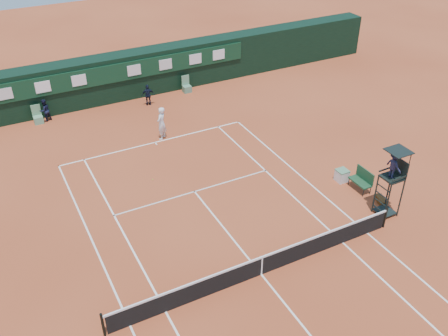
# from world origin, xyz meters

# --- Properties ---
(ground) EXTENTS (90.00, 90.00, 0.00)m
(ground) POSITION_xyz_m (0.00, 0.00, 0.00)
(ground) COLOR #B64F2B
(ground) RESTS_ON ground
(court_lines) EXTENTS (11.05, 23.85, 0.01)m
(court_lines) POSITION_xyz_m (0.00, 0.00, 0.01)
(court_lines) COLOR white
(court_lines) RESTS_ON ground
(tennis_net) EXTENTS (12.90, 0.10, 1.10)m
(tennis_net) POSITION_xyz_m (0.00, 0.00, 0.51)
(tennis_net) COLOR black
(tennis_net) RESTS_ON ground
(back_wall) EXTENTS (40.00, 1.65, 3.00)m
(back_wall) POSITION_xyz_m (0.00, 18.74, 1.51)
(back_wall) COLOR black
(back_wall) RESTS_ON ground
(linesman_chair_left) EXTENTS (0.55, 0.50, 1.15)m
(linesman_chair_left) POSITION_xyz_m (-5.50, 17.48, 0.32)
(linesman_chair_left) COLOR #639772
(linesman_chair_left) RESTS_ON ground
(linesman_chair_right) EXTENTS (0.55, 0.50, 1.15)m
(linesman_chair_right) POSITION_xyz_m (4.50, 17.48, 0.32)
(linesman_chair_right) COLOR #578565
(linesman_chair_right) RESTS_ON ground
(umpire_chair) EXTENTS (0.96, 0.95, 3.42)m
(umpire_chair) POSITION_xyz_m (7.11, 0.71, 2.46)
(umpire_chair) COLOR black
(umpire_chair) RESTS_ON ground
(player_bench) EXTENTS (0.56, 1.20, 1.10)m
(player_bench) POSITION_xyz_m (7.48, 2.79, 0.60)
(player_bench) COLOR #1B4428
(player_bench) RESTS_ON ground
(tennis_bag) EXTENTS (0.52, 0.78, 0.27)m
(tennis_bag) POSITION_xyz_m (7.57, 1.46, 0.13)
(tennis_bag) COLOR black
(tennis_bag) RESTS_ON ground
(cooler) EXTENTS (0.57, 0.57, 0.65)m
(cooler) POSITION_xyz_m (7.07, 3.81, 0.33)
(cooler) COLOR silver
(cooler) RESTS_ON ground
(tennis_ball) EXTENTS (0.06, 0.06, 0.06)m
(tennis_ball) POSITION_xyz_m (-1.47, 8.33, 0.03)
(tennis_ball) COLOR #BACC2F
(tennis_ball) RESTS_ON ground
(player) EXTENTS (0.85, 0.84, 1.98)m
(player) POSITION_xyz_m (0.58, 12.15, 0.99)
(player) COLOR white
(player) RESTS_ON ground
(ball_kid_left) EXTENTS (0.84, 0.76, 1.42)m
(ball_kid_left) POSITION_xyz_m (-5.01, 17.57, 0.71)
(ball_kid_left) COLOR black
(ball_kid_left) RESTS_ON ground
(ball_kid_right) EXTENTS (0.88, 0.49, 1.43)m
(ball_kid_right) POSITION_xyz_m (1.42, 16.74, 0.71)
(ball_kid_right) COLOR black
(ball_kid_right) RESTS_ON ground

